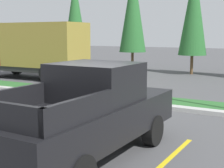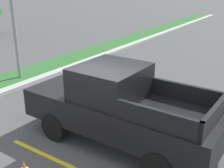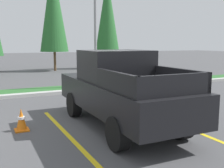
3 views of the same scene
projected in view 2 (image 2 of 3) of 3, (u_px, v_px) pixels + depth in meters
The scene contains 3 objects.
ground_plane at pixel (95, 144), 7.74m from camera, with size 120.00×120.00×0.00m, color #4C4C4F.
parking_line_far at pixel (147, 120), 9.01m from camera, with size 0.12×4.80×0.01m, color yellow.
pickup_truck_main at pixel (118, 107), 7.47m from camera, with size 2.02×5.25×2.10m.
Camera 2 is at (-5.28, -4.11, 4.22)m, focal length 46.43 mm.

